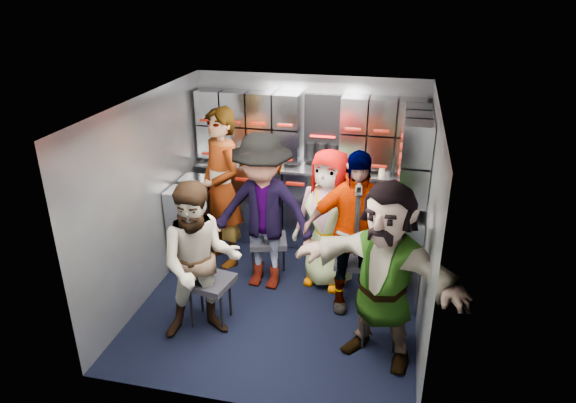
% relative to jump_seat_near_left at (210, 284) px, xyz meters
% --- Properties ---
extents(floor, '(3.00, 3.00, 0.00)m').
position_rel_jump_seat_near_left_xyz_m(floor, '(0.58, 0.52, -0.43)').
color(floor, black).
rests_on(floor, ground).
extents(wall_back, '(2.80, 0.04, 2.10)m').
position_rel_jump_seat_near_left_xyz_m(wall_back, '(0.58, 2.02, 0.62)').
color(wall_back, gray).
rests_on(wall_back, ground).
extents(wall_left, '(0.04, 3.00, 2.10)m').
position_rel_jump_seat_near_left_xyz_m(wall_left, '(-0.82, 0.52, 0.62)').
color(wall_left, gray).
rests_on(wall_left, ground).
extents(wall_right, '(0.04, 3.00, 2.10)m').
position_rel_jump_seat_near_left_xyz_m(wall_right, '(1.98, 0.52, 0.62)').
color(wall_right, gray).
rests_on(wall_right, ground).
extents(ceiling, '(2.80, 3.00, 0.02)m').
position_rel_jump_seat_near_left_xyz_m(ceiling, '(0.58, 0.52, 1.67)').
color(ceiling, silver).
rests_on(ceiling, wall_back).
extents(cart_bank_back, '(2.68, 0.38, 0.99)m').
position_rel_jump_seat_near_left_xyz_m(cart_bank_back, '(0.58, 1.81, 0.06)').
color(cart_bank_back, '#9BA0AB').
rests_on(cart_bank_back, ground).
extents(cart_bank_left, '(0.38, 0.76, 0.99)m').
position_rel_jump_seat_near_left_xyz_m(cart_bank_left, '(-0.61, 1.08, 0.06)').
color(cart_bank_left, '#9BA0AB').
rests_on(cart_bank_left, ground).
extents(counter, '(2.68, 0.42, 0.03)m').
position_rel_jump_seat_near_left_xyz_m(counter, '(0.58, 1.81, 0.58)').
color(counter, silver).
rests_on(counter, cart_bank_back).
extents(locker_bank_back, '(2.68, 0.28, 0.82)m').
position_rel_jump_seat_near_left_xyz_m(locker_bank_back, '(0.58, 1.87, 1.06)').
color(locker_bank_back, '#9BA0AB').
rests_on(locker_bank_back, wall_back).
extents(locker_bank_right, '(0.28, 1.00, 0.82)m').
position_rel_jump_seat_near_left_xyz_m(locker_bank_right, '(1.83, 1.22, 1.06)').
color(locker_bank_right, '#9BA0AB').
rests_on(locker_bank_right, wall_right).
extents(right_cabinet, '(0.28, 1.20, 1.00)m').
position_rel_jump_seat_near_left_xyz_m(right_cabinet, '(1.83, 1.12, 0.07)').
color(right_cabinet, '#9BA0AB').
rests_on(right_cabinet, ground).
extents(coffee_niche, '(0.46, 0.16, 0.84)m').
position_rel_jump_seat_near_left_xyz_m(coffee_niche, '(0.76, 1.93, 1.04)').
color(coffee_niche, black).
rests_on(coffee_niche, wall_back).
extents(red_latch_strip, '(2.60, 0.02, 0.03)m').
position_rel_jump_seat_near_left_xyz_m(red_latch_strip, '(0.58, 1.61, 0.45)').
color(red_latch_strip, maroon).
rests_on(red_latch_strip, cart_bank_back).
extents(jump_seat_near_left, '(0.48, 0.46, 0.49)m').
position_rel_jump_seat_near_left_xyz_m(jump_seat_near_left, '(0.00, 0.00, 0.00)').
color(jump_seat_near_left, black).
rests_on(jump_seat_near_left, ground).
extents(jump_seat_mid_left, '(0.49, 0.48, 0.48)m').
position_rel_jump_seat_near_left_xyz_m(jump_seat_mid_left, '(0.33, 0.95, -0.01)').
color(jump_seat_mid_left, black).
rests_on(jump_seat_mid_left, ground).
extents(jump_seat_center, '(0.45, 0.44, 0.41)m').
position_rel_jump_seat_near_left_xyz_m(jump_seat_center, '(1.00, 1.14, -0.07)').
color(jump_seat_center, black).
rests_on(jump_seat_center, ground).
extents(jump_seat_mid_right, '(0.38, 0.36, 0.44)m').
position_rel_jump_seat_near_left_xyz_m(jump_seat_mid_right, '(1.30, 0.75, -0.04)').
color(jump_seat_mid_right, black).
rests_on(jump_seat_mid_right, ground).
extents(jump_seat_near_right, '(0.43, 0.41, 0.44)m').
position_rel_jump_seat_near_left_xyz_m(jump_seat_near_right, '(1.63, 0.04, -0.04)').
color(jump_seat_near_right, black).
rests_on(jump_seat_near_right, ground).
extents(attendant_standing, '(0.80, 0.79, 1.87)m').
position_rel_jump_seat_near_left_xyz_m(attendant_standing, '(-0.27, 1.16, 0.50)').
color(attendant_standing, black).
rests_on(attendant_standing, ground).
extents(attendant_arc_a, '(0.92, 0.83, 1.55)m').
position_rel_jump_seat_near_left_xyz_m(attendant_arc_a, '(0.00, -0.18, 0.34)').
color(attendant_arc_a, black).
rests_on(attendant_arc_a, ground).
extents(attendant_arc_b, '(1.17, 0.73, 1.74)m').
position_rel_jump_seat_near_left_xyz_m(attendant_arc_b, '(0.33, 0.77, 0.44)').
color(attendant_arc_b, black).
rests_on(attendant_arc_b, ground).
extents(attendant_arc_c, '(0.86, 0.68, 1.55)m').
position_rel_jump_seat_near_left_xyz_m(attendant_arc_c, '(1.00, 0.96, 0.34)').
color(attendant_arc_c, black).
rests_on(attendant_arc_c, ground).
extents(attendant_arc_d, '(1.05, 0.58, 1.69)m').
position_rel_jump_seat_near_left_xyz_m(attendant_arc_d, '(1.30, 0.57, 0.42)').
color(attendant_arc_d, black).
rests_on(attendant_arc_d, ground).
extents(attendant_arc_e, '(1.64, 1.04, 1.69)m').
position_rel_jump_seat_near_left_xyz_m(attendant_arc_e, '(1.63, -0.14, 0.41)').
color(attendant_arc_e, black).
rests_on(attendant_arc_e, ground).
extents(bottle_left, '(0.06, 0.06, 0.22)m').
position_rel_jump_seat_near_left_xyz_m(bottle_left, '(-0.26, 1.76, 0.71)').
color(bottle_left, white).
rests_on(bottle_left, counter).
extents(bottle_mid, '(0.06, 0.06, 0.26)m').
position_rel_jump_seat_near_left_xyz_m(bottle_mid, '(0.29, 1.76, 0.73)').
color(bottle_mid, white).
rests_on(bottle_mid, counter).
extents(bottle_right, '(0.06, 0.06, 0.26)m').
position_rel_jump_seat_near_left_xyz_m(bottle_right, '(1.56, 1.76, 0.73)').
color(bottle_right, white).
rests_on(bottle_right, counter).
extents(cup_left, '(0.08, 0.08, 0.11)m').
position_rel_jump_seat_near_left_xyz_m(cup_left, '(0.08, 1.75, 0.65)').
color(cup_left, beige).
rests_on(cup_left, counter).
extents(cup_right, '(0.08, 0.08, 0.10)m').
position_rel_jump_seat_near_left_xyz_m(cup_right, '(1.50, 1.75, 0.65)').
color(cup_right, beige).
rests_on(cup_right, counter).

